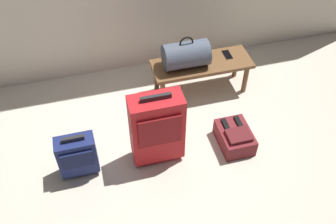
% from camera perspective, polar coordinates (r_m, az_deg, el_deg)
% --- Properties ---
extents(ground_plane, '(6.60, 6.60, 0.00)m').
position_cam_1_polar(ground_plane, '(3.33, 0.39, -9.39)').
color(ground_plane, beige).
extents(bench, '(1.00, 0.36, 0.37)m').
position_cam_1_polar(bench, '(3.85, 5.10, 6.76)').
color(bench, brown).
rests_on(bench, ground).
extents(duffel_bag_slate, '(0.44, 0.26, 0.34)m').
position_cam_1_polar(duffel_bag_slate, '(3.69, 2.72, 8.61)').
color(duffel_bag_slate, '#475160').
rests_on(duffel_bag_slate, bench).
extents(cell_phone, '(0.07, 0.14, 0.01)m').
position_cam_1_polar(cell_phone, '(3.94, 8.91, 8.54)').
color(cell_phone, black).
rests_on(cell_phone, bench).
extents(suitcase_upright_red, '(0.44, 0.24, 0.75)m').
position_cam_1_polar(suitcase_upright_red, '(3.15, -1.68, -2.41)').
color(suitcase_upright_red, red).
rests_on(suitcase_upright_red, ground).
extents(suitcase_small_navy, '(0.32, 0.19, 0.46)m').
position_cam_1_polar(suitcase_small_navy, '(3.24, -13.50, -6.31)').
color(suitcase_small_navy, navy).
rests_on(suitcase_small_navy, ground).
extents(backpack_maroon, '(0.28, 0.38, 0.21)m').
position_cam_1_polar(backpack_maroon, '(3.52, 10.01, -3.73)').
color(backpack_maroon, maroon).
rests_on(backpack_maroon, ground).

